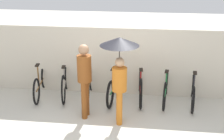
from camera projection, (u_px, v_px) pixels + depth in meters
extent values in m
plane|color=beige|center=(105.00, 135.00, 6.53)|extent=(30.00, 30.00, 0.00)
cube|color=beige|center=(116.00, 61.00, 8.23)|extent=(11.96, 0.12, 1.81)
torus|color=black|center=(44.00, 76.00, 8.76)|extent=(0.15, 0.68, 0.68)
torus|color=black|center=(36.00, 92.00, 7.78)|extent=(0.15, 0.68, 0.68)
cylinder|color=brown|center=(41.00, 83.00, 8.27)|extent=(0.19, 1.05, 0.04)
cylinder|color=brown|center=(38.00, 76.00, 8.00)|extent=(0.04, 0.04, 0.57)
cube|color=black|center=(37.00, 65.00, 7.90)|extent=(0.12, 0.21, 0.03)
cylinder|color=brown|center=(43.00, 66.00, 8.65)|extent=(0.04, 0.04, 0.64)
cylinder|color=brown|center=(42.00, 55.00, 8.54)|extent=(0.44, 0.09, 0.03)
torus|color=black|center=(67.00, 76.00, 8.67)|extent=(0.17, 0.75, 0.76)
torus|color=black|center=(63.00, 90.00, 7.78)|extent=(0.17, 0.75, 0.76)
cylinder|color=#A59E93|center=(65.00, 83.00, 8.23)|extent=(0.20, 0.95, 0.04)
cylinder|color=#A59E93|center=(64.00, 76.00, 7.99)|extent=(0.04, 0.04, 0.48)
cube|color=black|center=(64.00, 67.00, 7.90)|extent=(0.12, 0.21, 0.03)
cylinder|color=#A59E93|center=(66.00, 66.00, 8.57)|extent=(0.04, 0.04, 0.59)
cylinder|color=#A59E93|center=(66.00, 56.00, 8.47)|extent=(0.44, 0.10, 0.03)
torus|color=black|center=(92.00, 77.00, 8.59)|extent=(0.09, 0.74, 0.74)
torus|color=black|center=(87.00, 93.00, 7.64)|extent=(0.09, 0.74, 0.74)
cylinder|color=brown|center=(89.00, 84.00, 8.12)|extent=(0.11, 1.02, 0.04)
cylinder|color=brown|center=(88.00, 78.00, 7.86)|extent=(0.04, 0.04, 0.49)
cube|color=black|center=(88.00, 69.00, 7.78)|extent=(0.10, 0.21, 0.03)
cylinder|color=brown|center=(91.00, 66.00, 8.48)|extent=(0.04, 0.04, 0.67)
cylinder|color=brown|center=(91.00, 54.00, 8.36)|extent=(0.44, 0.06, 0.03)
torus|color=black|center=(118.00, 80.00, 8.47)|extent=(0.13, 0.70, 0.70)
torus|color=black|center=(110.00, 95.00, 7.59)|extent=(0.13, 0.70, 0.70)
cylinder|color=#19662D|center=(114.00, 87.00, 8.03)|extent=(0.13, 0.97, 0.04)
cylinder|color=#19662D|center=(113.00, 80.00, 7.78)|extent=(0.04, 0.04, 0.53)
cube|color=black|center=(113.00, 69.00, 7.68)|extent=(0.11, 0.21, 0.03)
cylinder|color=#19662D|center=(118.00, 70.00, 8.37)|extent=(0.04, 0.04, 0.60)
cylinder|color=#19662D|center=(118.00, 59.00, 8.27)|extent=(0.44, 0.07, 0.03)
torus|color=black|center=(140.00, 78.00, 8.51)|extent=(0.10, 0.77, 0.76)
torus|color=black|center=(141.00, 94.00, 7.55)|extent=(0.10, 0.77, 0.76)
cylinder|color=maroon|center=(140.00, 86.00, 8.03)|extent=(0.10, 1.02, 0.04)
cylinder|color=maroon|center=(141.00, 79.00, 7.78)|extent=(0.04, 0.04, 0.49)
cube|color=black|center=(141.00, 70.00, 7.69)|extent=(0.10, 0.21, 0.03)
cylinder|color=maroon|center=(140.00, 67.00, 8.40)|extent=(0.04, 0.04, 0.64)
cylinder|color=maroon|center=(140.00, 56.00, 8.29)|extent=(0.44, 0.05, 0.03)
torus|color=black|center=(168.00, 81.00, 8.37)|extent=(0.12, 0.71, 0.71)
torus|color=black|center=(164.00, 97.00, 7.46)|extent=(0.12, 0.71, 0.71)
cylinder|color=#19662D|center=(166.00, 88.00, 7.92)|extent=(0.15, 0.99, 0.04)
cylinder|color=#19662D|center=(166.00, 82.00, 7.67)|extent=(0.04, 0.04, 0.51)
cube|color=black|center=(167.00, 71.00, 7.58)|extent=(0.11, 0.21, 0.03)
cylinder|color=#19662D|center=(168.00, 70.00, 8.25)|extent=(0.04, 0.04, 0.67)
cylinder|color=#19662D|center=(169.00, 57.00, 8.14)|extent=(0.44, 0.08, 0.03)
torus|color=black|center=(193.00, 84.00, 8.23)|extent=(0.12, 0.66, 0.66)
torus|color=black|center=(193.00, 100.00, 7.35)|extent=(0.12, 0.66, 0.66)
cylinder|color=black|center=(193.00, 92.00, 7.79)|extent=(0.14, 0.96, 0.04)
cylinder|color=black|center=(194.00, 84.00, 7.54)|extent=(0.04, 0.04, 0.55)
cube|color=black|center=(195.00, 73.00, 7.44)|extent=(0.11, 0.21, 0.03)
cylinder|color=black|center=(194.00, 72.00, 8.11)|extent=(0.04, 0.04, 0.70)
cylinder|color=black|center=(195.00, 59.00, 7.98)|extent=(0.44, 0.07, 0.03)
cylinder|color=brown|center=(84.00, 101.00, 7.05)|extent=(0.13, 0.13, 0.89)
cylinder|color=brown|center=(86.00, 97.00, 7.21)|extent=(0.13, 0.13, 0.89)
cylinder|color=brown|center=(84.00, 69.00, 6.87)|extent=(0.32, 0.32, 0.60)
sphere|color=#997051|center=(84.00, 50.00, 6.72)|extent=(0.23, 0.23, 0.23)
cylinder|color=#C66B1E|center=(119.00, 108.00, 6.81)|extent=(0.13, 0.13, 0.78)
cylinder|color=#C66B1E|center=(119.00, 105.00, 6.98)|extent=(0.13, 0.13, 0.78)
cylinder|color=#C66B1E|center=(119.00, 79.00, 6.67)|extent=(0.32, 0.32, 0.53)
sphere|color=tan|center=(120.00, 62.00, 6.53)|extent=(0.20, 0.20, 0.20)
cylinder|color=#332D28|center=(119.00, 61.00, 6.67)|extent=(0.02, 0.02, 0.68)
cone|color=black|center=(119.00, 41.00, 6.52)|extent=(0.84, 0.84, 0.18)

